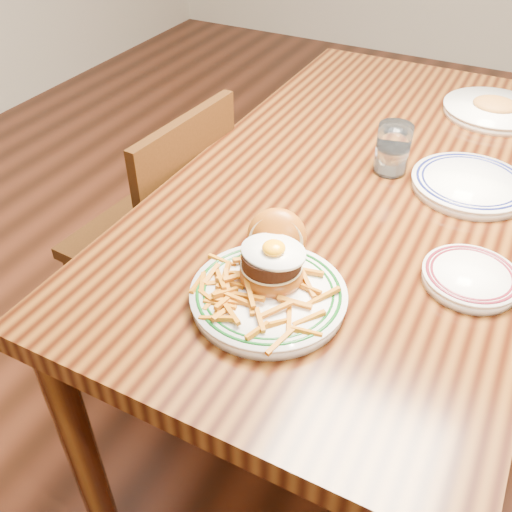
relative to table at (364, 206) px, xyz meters
The scene contains 8 objects.
floor 0.66m from the table, ahead, with size 6.00×6.00×0.00m, color black.
table is the anchor object (origin of this frame).
chair_left 0.61m from the table, 167.94° to the right, with size 0.43×0.43×0.86m.
main_plate 0.51m from the table, 92.76° to the right, with size 0.29×0.30×0.14m.
side_plate 0.43m from the table, 44.21° to the right, with size 0.18×0.18×0.03m.
rear_plate 0.26m from the table, 12.07° to the left, with size 0.27×0.27×0.03m.
water_glass 0.15m from the table, 50.76° to the left, with size 0.08×0.08×0.12m.
far_plate 0.55m from the table, 67.04° to the left, with size 0.28×0.28×0.05m.
Camera 1 is at (0.31, -1.20, 1.47)m, focal length 40.00 mm.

